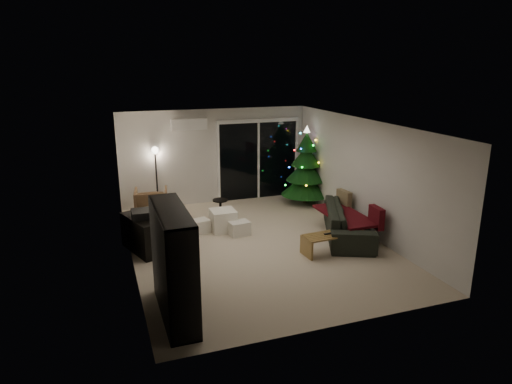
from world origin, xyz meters
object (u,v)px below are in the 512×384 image
coffee_table (334,243)px  armchair (152,203)px  sofa (348,221)px  christmas_tree (306,165)px  media_cabinet (142,234)px  bookshelf (159,265)px

coffee_table → armchair: bearing=128.8°
sofa → christmas_tree: size_ratio=1.11×
armchair → coffee_table: 4.63m
media_cabinet → armchair: armchair is taller
christmas_tree → bookshelf: bearing=-134.9°
bookshelf → armchair: 4.70m
media_cabinet → armchair: 2.09m
media_cabinet → christmas_tree: size_ratio=0.54×
coffee_table → sofa: bearing=39.9°
armchair → sofa: 4.71m
sofa → christmas_tree: christmas_tree is taller
bookshelf → media_cabinet: 2.65m
christmas_tree → media_cabinet: bearing=-157.1°
armchair → media_cabinet: bearing=86.4°
armchair → sofa: bearing=153.5°
armchair → christmas_tree: bearing=-174.0°
media_cabinet → sofa: size_ratio=0.49×
sofa → bookshelf: bearing=138.6°
coffee_table → christmas_tree: size_ratio=0.61×
media_cabinet → coffee_table: 3.83m
bookshelf → armchair: bearing=97.0°
armchair → coffee_table: armchair is taller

